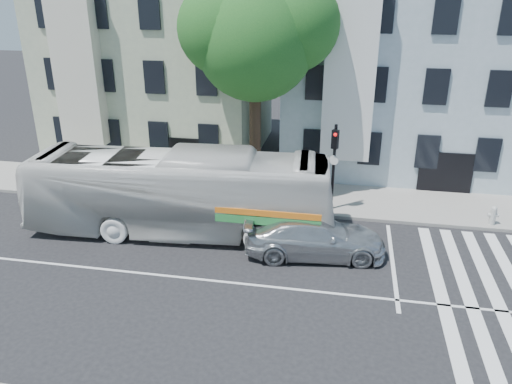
% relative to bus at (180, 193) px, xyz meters
% --- Properties ---
extents(ground, '(120.00, 120.00, 0.00)m').
position_rel_bus_xyz_m(ground, '(2.24, -3.55, -1.79)').
color(ground, black).
rests_on(ground, ground).
extents(sidewalk_far, '(80.00, 4.00, 0.15)m').
position_rel_bus_xyz_m(sidewalk_far, '(2.24, 4.45, -1.72)').
color(sidewalk_far, gray).
rests_on(sidewalk_far, ground).
extents(building_left, '(12.00, 10.00, 11.00)m').
position_rel_bus_xyz_m(building_left, '(-4.76, 11.45, 3.71)').
color(building_left, '#A2AB8F').
rests_on(building_left, ground).
extents(building_right, '(12.00, 10.00, 11.00)m').
position_rel_bus_xyz_m(building_right, '(9.24, 11.45, 3.71)').
color(building_right, '#9DB1BB').
rests_on(building_right, ground).
extents(street_tree, '(7.30, 5.90, 11.10)m').
position_rel_bus_xyz_m(street_tree, '(2.30, 5.19, 6.04)').
color(street_tree, '#2D2116').
rests_on(street_tree, ground).
extents(bus, '(3.92, 13.04, 3.58)m').
position_rel_bus_xyz_m(bus, '(0.00, 0.00, 0.00)').
color(bus, silver).
rests_on(bus, ground).
extents(sedan, '(2.92, 5.70, 1.58)m').
position_rel_bus_xyz_m(sedan, '(5.73, -0.95, -1.00)').
color(sedan, silver).
rests_on(sedan, ground).
extents(hedge, '(8.12, 4.18, 0.70)m').
position_rel_bus_xyz_m(hedge, '(-2.23, 2.75, -1.29)').
color(hedge, '#2C5D1E').
rests_on(hedge, sidewalk_far).
extents(traffic_signal, '(0.41, 0.53, 4.18)m').
position_rel_bus_xyz_m(traffic_signal, '(6.18, 3.14, 0.91)').
color(traffic_signal, black).
rests_on(traffic_signal, ground).
extents(fire_hydrant, '(0.46, 0.27, 0.85)m').
position_rel_bus_xyz_m(fire_hydrant, '(13.17, 2.88, -1.21)').
color(fire_hydrant, '#B6B6B1').
rests_on(fire_hydrant, sidewalk_far).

